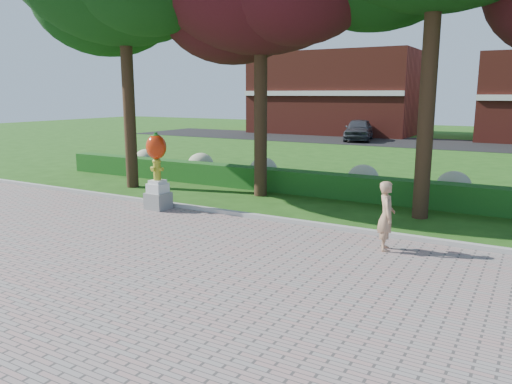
# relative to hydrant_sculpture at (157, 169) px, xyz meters

# --- Properties ---
(ground) EXTENTS (100.00, 100.00, 0.00)m
(ground) POSITION_rel_hydrant_sculpture_xyz_m (3.59, -2.50, -1.26)
(ground) COLOR #204C13
(ground) RESTS_ON ground
(walkway) EXTENTS (40.00, 14.00, 0.04)m
(walkway) POSITION_rel_hydrant_sculpture_xyz_m (3.59, -6.50, -1.24)
(walkway) COLOR gray
(walkway) RESTS_ON ground
(curb) EXTENTS (40.00, 0.18, 0.15)m
(curb) POSITION_rel_hydrant_sculpture_xyz_m (3.59, 0.50, -1.19)
(curb) COLOR #ADADA5
(curb) RESTS_ON ground
(lawn_hedge) EXTENTS (24.00, 0.70, 0.80)m
(lawn_hedge) POSITION_rel_hydrant_sculpture_xyz_m (3.59, 4.50, -0.86)
(lawn_hedge) COLOR #154916
(lawn_hedge) RESTS_ON ground
(hydrangea_row) EXTENTS (20.10, 1.10, 0.99)m
(hydrangea_row) POSITION_rel_hydrant_sculpture_xyz_m (4.16, 5.50, -0.71)
(hydrangea_row) COLOR #ACB288
(hydrangea_row) RESTS_ON ground
(street) EXTENTS (50.00, 8.00, 0.02)m
(street) POSITION_rel_hydrant_sculpture_xyz_m (3.59, 25.50, -1.25)
(street) COLOR black
(street) RESTS_ON ground
(building_left) EXTENTS (14.00, 8.00, 7.00)m
(building_left) POSITION_rel_hydrant_sculpture_xyz_m (-6.41, 31.50, 2.24)
(building_left) COLOR maroon
(building_left) RESTS_ON ground
(hydrant_sculpture) EXTENTS (0.67, 0.64, 2.31)m
(hydrant_sculpture) POSITION_rel_hydrant_sculpture_xyz_m (0.00, 0.00, 0.00)
(hydrant_sculpture) COLOR gray
(hydrant_sculpture) RESTS_ON walkway
(woman) EXTENTS (0.56, 0.67, 1.56)m
(woman) POSITION_rel_hydrant_sculpture_xyz_m (7.08, -0.58, -0.44)
(woman) COLOR tan
(woman) RESTS_ON walkway
(parked_car) EXTENTS (2.95, 5.08, 1.63)m
(parked_car) POSITION_rel_hydrant_sculpture_xyz_m (-2.08, 25.04, -0.43)
(parked_car) COLOR #3B3C42
(parked_car) RESTS_ON street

